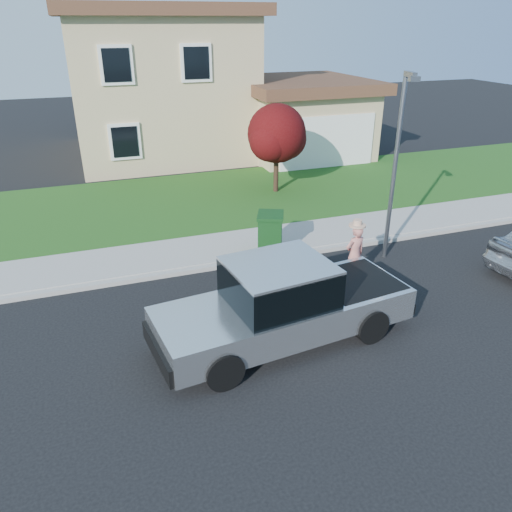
{
  "coord_description": "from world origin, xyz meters",
  "views": [
    {
      "loc": [
        -4.06,
        -9.03,
        6.21
      ],
      "look_at": [
        -0.51,
        0.91,
        1.2
      ],
      "focal_mm": 35.0,
      "sensor_mm": 36.0,
      "label": 1
    }
  ],
  "objects_px": {
    "woman": "(355,254)",
    "trash_bin": "(270,233)",
    "pickup_truck": "(283,305)",
    "street_lamp": "(397,159)",
    "ornamental_tree": "(277,136)"
  },
  "relations": [
    {
      "from": "woman",
      "to": "trash_bin",
      "type": "bearing_deg",
      "value": -64.94
    },
    {
      "from": "pickup_truck",
      "to": "street_lamp",
      "type": "xyz_separation_m",
      "value": [
        4.33,
        2.77,
        2.04
      ]
    },
    {
      "from": "pickup_truck",
      "to": "woman",
      "type": "xyz_separation_m",
      "value": [
        2.69,
        1.76,
        -0.02
      ]
    },
    {
      "from": "ornamental_tree",
      "to": "trash_bin",
      "type": "distance_m",
      "value": 6.05
    },
    {
      "from": "ornamental_tree",
      "to": "street_lamp",
      "type": "bearing_deg",
      "value": -83.38
    },
    {
      "from": "street_lamp",
      "to": "woman",
      "type": "bearing_deg",
      "value": -135.89
    },
    {
      "from": "ornamental_tree",
      "to": "pickup_truck",
      "type": "bearing_deg",
      "value": -111.05
    },
    {
      "from": "pickup_truck",
      "to": "ornamental_tree",
      "type": "bearing_deg",
      "value": 62.44
    },
    {
      "from": "pickup_truck",
      "to": "ornamental_tree",
      "type": "relative_size",
      "value": 1.71
    },
    {
      "from": "woman",
      "to": "street_lamp",
      "type": "xyz_separation_m",
      "value": [
        1.64,
        1.02,
        2.06
      ]
    },
    {
      "from": "ornamental_tree",
      "to": "trash_bin",
      "type": "relative_size",
      "value": 2.86
    },
    {
      "from": "pickup_truck",
      "to": "ornamental_tree",
      "type": "height_order",
      "value": "ornamental_tree"
    },
    {
      "from": "pickup_truck",
      "to": "trash_bin",
      "type": "bearing_deg",
      "value": 66.11
    },
    {
      "from": "trash_bin",
      "to": "ornamental_tree",
      "type": "bearing_deg",
      "value": 90.47
    },
    {
      "from": "trash_bin",
      "to": "street_lamp",
      "type": "bearing_deg",
      "value": 3.72
    }
  ]
}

